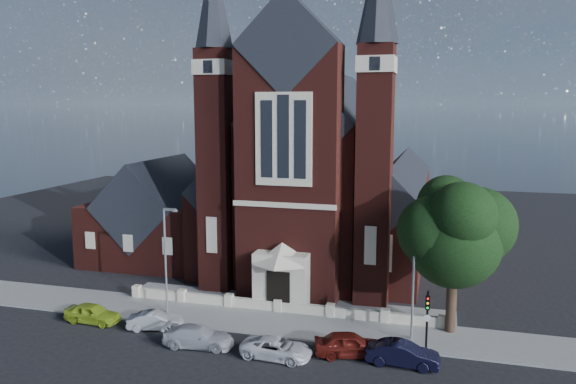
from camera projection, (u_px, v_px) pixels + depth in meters
name	position (u px, v px, depth m)	size (l,w,h in m)	color
ground	(305.00, 279.00, 50.59)	(120.00, 120.00, 0.00)	black
pavement_strip	(271.00, 322.00, 40.59)	(60.00, 5.00, 0.12)	slate
forecourt_paving	(286.00, 303.00, 44.40)	(26.00, 3.00, 0.14)	slate
forecourt_wall	(278.00, 312.00, 42.49)	(24.00, 0.40, 0.90)	#B0A18C
church	(324.00, 178.00, 56.88)	(20.01, 34.90, 29.20)	#471812
parish_hall	(160.00, 219.00, 57.06)	(12.00, 12.20, 10.24)	#471812
street_tree	(456.00, 235.00, 37.33)	(6.40, 6.60, 10.70)	black
street_lamp_left	(166.00, 254.00, 41.50)	(1.16, 0.22, 8.09)	gray
street_lamp_right	(415.00, 274.00, 36.73)	(1.16, 0.22, 8.09)	gray
traffic_signal	(427.00, 313.00, 35.30)	(0.28, 0.42, 4.00)	black
car_lime_van	(92.00, 313.00, 40.39)	(1.65, 4.10, 1.40)	#95B524
car_silver_a	(155.00, 321.00, 39.19)	(1.32, 3.80, 1.25)	gray
car_silver_b	(198.00, 337.00, 36.40)	(1.90, 4.67, 1.35)	#B1B3BA
car_white_suv	(277.00, 348.00, 34.77)	(2.06, 4.48, 1.24)	white
car_dark_red	(350.00, 344.00, 35.02)	(1.81, 4.50, 1.53)	#5A150F
car_navy	(403.00, 354.00, 33.75)	(1.52, 4.37, 1.44)	black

